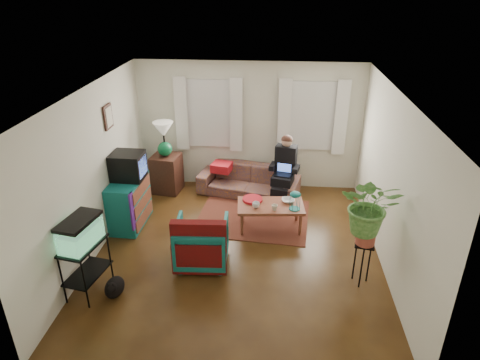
# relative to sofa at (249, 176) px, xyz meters

# --- Properties ---
(floor) EXTENTS (4.50, 5.00, 0.01)m
(floor) POSITION_rel_sofa_xyz_m (-0.04, -2.05, -0.39)
(floor) COLOR #4F2B14
(floor) RESTS_ON ground
(ceiling) EXTENTS (4.50, 5.00, 0.01)m
(ceiling) POSITION_rel_sofa_xyz_m (-0.04, -2.05, 2.21)
(ceiling) COLOR white
(ceiling) RESTS_ON wall_back
(wall_back) EXTENTS (4.50, 0.01, 2.60)m
(wall_back) POSITION_rel_sofa_xyz_m (-0.04, 0.45, 0.91)
(wall_back) COLOR silver
(wall_back) RESTS_ON floor
(wall_front) EXTENTS (4.50, 0.01, 2.60)m
(wall_front) POSITION_rel_sofa_xyz_m (-0.04, -4.55, 0.91)
(wall_front) COLOR silver
(wall_front) RESTS_ON floor
(wall_left) EXTENTS (0.01, 5.00, 2.60)m
(wall_left) POSITION_rel_sofa_xyz_m (-2.29, -2.05, 0.91)
(wall_left) COLOR silver
(wall_left) RESTS_ON floor
(wall_right) EXTENTS (0.01, 5.00, 2.60)m
(wall_right) POSITION_rel_sofa_xyz_m (2.21, -2.05, 0.91)
(wall_right) COLOR silver
(wall_right) RESTS_ON floor
(window_left) EXTENTS (1.08, 0.04, 1.38)m
(window_left) POSITION_rel_sofa_xyz_m (-0.84, 0.43, 1.16)
(window_left) COLOR white
(window_left) RESTS_ON wall_back
(window_right) EXTENTS (1.08, 0.04, 1.38)m
(window_right) POSITION_rel_sofa_xyz_m (1.21, 0.43, 1.16)
(window_right) COLOR white
(window_right) RESTS_ON wall_back
(curtains_left) EXTENTS (1.36, 0.06, 1.50)m
(curtains_left) POSITION_rel_sofa_xyz_m (-0.84, 0.35, 1.16)
(curtains_left) COLOR white
(curtains_left) RESTS_ON wall_back
(curtains_right) EXTENTS (1.36, 0.06, 1.50)m
(curtains_right) POSITION_rel_sofa_xyz_m (1.21, 0.35, 1.16)
(curtains_right) COLOR white
(curtains_right) RESTS_ON wall_back
(picture_frame) EXTENTS (0.04, 0.32, 0.40)m
(picture_frame) POSITION_rel_sofa_xyz_m (-2.25, -1.20, 1.56)
(picture_frame) COLOR #3D2616
(picture_frame) RESTS_ON wall_left
(area_rug) EXTENTS (2.14, 1.78, 0.01)m
(area_rug) POSITION_rel_sofa_xyz_m (0.15, -0.95, -0.38)
(area_rug) COLOR maroon
(area_rug) RESTS_ON floor
(sofa) EXTENTS (2.13, 1.22, 0.78)m
(sofa) POSITION_rel_sofa_xyz_m (0.00, 0.00, 0.00)
(sofa) COLOR brown
(sofa) RESTS_ON floor
(seated_person) EXTENTS (0.63, 0.71, 1.20)m
(seated_person) POSITION_rel_sofa_xyz_m (0.70, -0.16, 0.21)
(seated_person) COLOR black
(seated_person) RESTS_ON sofa
(side_table) EXTENTS (0.60, 0.60, 0.78)m
(side_table) POSITION_rel_sofa_xyz_m (-1.69, 0.01, -0.00)
(side_table) COLOR #382215
(side_table) RESTS_ON floor
(table_lamp) EXTENTS (0.45, 0.45, 0.71)m
(table_lamp) POSITION_rel_sofa_xyz_m (-1.69, 0.01, 0.72)
(table_lamp) COLOR white
(table_lamp) RESTS_ON side_table
(dresser) EXTENTS (0.52, 0.98, 0.87)m
(dresser) POSITION_rel_sofa_xyz_m (-2.03, -1.35, 0.04)
(dresser) COLOR navy
(dresser) RESTS_ON floor
(crt_tv) EXTENTS (0.55, 0.50, 0.46)m
(crt_tv) POSITION_rel_sofa_xyz_m (-2.00, -1.26, 0.71)
(crt_tv) COLOR black
(crt_tv) RESTS_ON dresser
(aquarium_stand) EXTENTS (0.51, 0.76, 0.78)m
(aquarium_stand) POSITION_rel_sofa_xyz_m (-2.04, -3.18, -0.00)
(aquarium_stand) COLOR black
(aquarium_stand) RESTS_ON floor
(aquarium) EXTENTS (0.46, 0.69, 0.41)m
(aquarium) POSITION_rel_sofa_xyz_m (-2.04, -3.18, 0.59)
(aquarium) COLOR #7FD899
(aquarium) RESTS_ON aquarium_stand
(black_cat) EXTENTS (0.32, 0.43, 0.33)m
(black_cat) POSITION_rel_sofa_xyz_m (-1.65, -3.24, -0.23)
(black_cat) COLOR black
(black_cat) RESTS_ON floor
(armchair) EXTENTS (0.82, 0.77, 0.80)m
(armchair) POSITION_rel_sofa_xyz_m (-0.56, -2.37, 0.01)
(armchair) COLOR #136874
(armchair) RESTS_ON floor
(serape_throw) EXTENTS (0.81, 0.23, 0.66)m
(serape_throw) POSITION_rel_sofa_xyz_m (-0.55, -2.68, 0.18)
(serape_throw) COLOR #9E0A0A
(serape_throw) RESTS_ON armchair
(coffee_table) EXTENTS (1.19, 0.72, 0.47)m
(coffee_table) POSITION_rel_sofa_xyz_m (0.47, -1.29, -0.16)
(coffee_table) COLOR brown
(coffee_table) RESTS_ON floor
(cup_a) EXTENTS (0.14, 0.14, 0.10)m
(cup_a) POSITION_rel_sofa_xyz_m (0.22, -1.41, 0.13)
(cup_a) COLOR white
(cup_a) RESTS_ON coffee_table
(cup_b) EXTENTS (0.11, 0.11, 0.10)m
(cup_b) POSITION_rel_sofa_xyz_m (0.53, -1.47, 0.13)
(cup_b) COLOR beige
(cup_b) RESTS_ON coffee_table
(bowl) EXTENTS (0.24, 0.24, 0.06)m
(bowl) POSITION_rel_sofa_xyz_m (0.77, -1.16, 0.11)
(bowl) COLOR white
(bowl) RESTS_ON coffee_table
(snack_tray) EXTENTS (0.38, 0.38, 0.04)m
(snack_tray) POSITION_rel_sofa_xyz_m (0.14, -1.16, 0.10)
(snack_tray) COLOR #B21414
(snack_tray) RESTS_ON coffee_table
(birdcage) EXTENTS (0.20, 0.20, 0.33)m
(birdcage) POSITION_rel_sofa_xyz_m (0.87, -1.41, 0.25)
(birdcage) COLOR #115B6B
(birdcage) RESTS_ON coffee_table
(plant_stand) EXTENTS (0.34, 0.34, 0.68)m
(plant_stand) POSITION_rel_sofa_xyz_m (1.80, -2.66, -0.05)
(plant_stand) COLOR black
(plant_stand) RESTS_ON floor
(potted_plant) EXTENTS (0.89, 0.81, 0.86)m
(potted_plant) POSITION_rel_sofa_xyz_m (1.80, -2.66, 0.75)
(potted_plant) COLOR #599947
(potted_plant) RESTS_ON plant_stand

